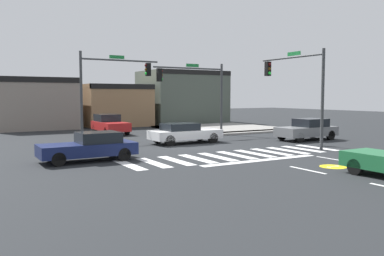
{
  "coord_description": "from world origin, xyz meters",
  "views": [
    {
      "loc": [
        -12.75,
        -21.6,
        3.13
      ],
      "look_at": [
        -0.36,
        -0.48,
        1.18
      ],
      "focal_mm": 37.93,
      "sensor_mm": 36.0,
      "label": 1
    }
  ],
  "objects_px": {
    "traffic_signal_northwest": "(111,80)",
    "car_gray": "(307,129)",
    "traffic_signal_southeast": "(297,80)",
    "car_white": "(184,133)",
    "car_red": "(109,124)",
    "car_navy": "(90,147)",
    "traffic_signal_northeast": "(196,85)"
  },
  "relations": [
    {
      "from": "car_navy",
      "to": "traffic_signal_southeast",
      "type": "bearing_deg",
      "value": 176.47
    },
    {
      "from": "traffic_signal_northwest",
      "to": "car_red",
      "type": "distance_m",
      "value": 5.89
    },
    {
      "from": "traffic_signal_northeast",
      "to": "car_gray",
      "type": "xyz_separation_m",
      "value": [
        5.41,
        -6.36,
        -3.2
      ]
    },
    {
      "from": "traffic_signal_southeast",
      "to": "car_red",
      "type": "height_order",
      "value": "traffic_signal_southeast"
    },
    {
      "from": "traffic_signal_southeast",
      "to": "traffic_signal_northeast",
      "type": "height_order",
      "value": "traffic_signal_southeast"
    },
    {
      "from": "car_gray",
      "to": "car_red",
      "type": "bearing_deg",
      "value": -48.07
    },
    {
      "from": "traffic_signal_northwest",
      "to": "car_gray",
      "type": "distance_m",
      "value": 14.26
    },
    {
      "from": "traffic_signal_southeast",
      "to": "car_navy",
      "type": "height_order",
      "value": "traffic_signal_southeast"
    },
    {
      "from": "traffic_signal_northeast",
      "to": "car_white",
      "type": "relative_size",
      "value": 1.28
    },
    {
      "from": "traffic_signal_southeast",
      "to": "car_white",
      "type": "relative_size",
      "value": 1.24
    },
    {
      "from": "car_navy",
      "to": "car_red",
      "type": "bearing_deg",
      "value": -112.64
    },
    {
      "from": "traffic_signal_northeast",
      "to": "car_gray",
      "type": "bearing_deg",
      "value": 130.4
    },
    {
      "from": "traffic_signal_northeast",
      "to": "traffic_signal_northwest",
      "type": "relative_size",
      "value": 0.99
    },
    {
      "from": "traffic_signal_southeast",
      "to": "car_gray",
      "type": "bearing_deg",
      "value": -56.67
    },
    {
      "from": "traffic_signal_northeast",
      "to": "car_gray",
      "type": "relative_size",
      "value": 1.37
    },
    {
      "from": "car_navy",
      "to": "car_gray",
      "type": "relative_size",
      "value": 1.02
    },
    {
      "from": "car_navy",
      "to": "car_gray",
      "type": "xyz_separation_m",
      "value": [
        15.92,
        1.34,
        0.07
      ]
    },
    {
      "from": "car_white",
      "to": "car_red",
      "type": "bearing_deg",
      "value": 102.65
    },
    {
      "from": "traffic_signal_southeast",
      "to": "traffic_signal_northwest",
      "type": "relative_size",
      "value": 0.95
    },
    {
      "from": "traffic_signal_northeast",
      "to": "car_gray",
      "type": "height_order",
      "value": "traffic_signal_northeast"
    },
    {
      "from": "traffic_signal_northeast",
      "to": "traffic_signal_northwest",
      "type": "xyz_separation_m",
      "value": [
        -6.46,
        0.74,
        0.28
      ]
    },
    {
      "from": "car_navy",
      "to": "car_white",
      "type": "bearing_deg",
      "value": -151.57
    },
    {
      "from": "traffic_signal_northwest",
      "to": "car_white",
      "type": "distance_m",
      "value": 6.59
    },
    {
      "from": "traffic_signal_southeast",
      "to": "car_gray",
      "type": "distance_m",
      "value": 5.1
    },
    {
      "from": "traffic_signal_northwest",
      "to": "car_gray",
      "type": "bearing_deg",
      "value": -30.88
    },
    {
      "from": "traffic_signal_northwest",
      "to": "car_navy",
      "type": "height_order",
      "value": "traffic_signal_northwest"
    },
    {
      "from": "car_navy",
      "to": "car_gray",
      "type": "height_order",
      "value": "car_gray"
    },
    {
      "from": "traffic_signal_northwest",
      "to": "car_red",
      "type": "relative_size",
      "value": 1.35
    },
    {
      "from": "traffic_signal_northeast",
      "to": "car_white",
      "type": "height_order",
      "value": "traffic_signal_northeast"
    },
    {
      "from": "car_white",
      "to": "traffic_signal_northeast",
      "type": "bearing_deg",
      "value": 50.15
    },
    {
      "from": "car_white",
      "to": "car_gray",
      "type": "bearing_deg",
      "value": -17.64
    },
    {
      "from": "traffic_signal_northwest",
      "to": "car_white",
      "type": "xyz_separation_m",
      "value": [
        3.4,
        -4.41,
        -3.54
      ]
    }
  ]
}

